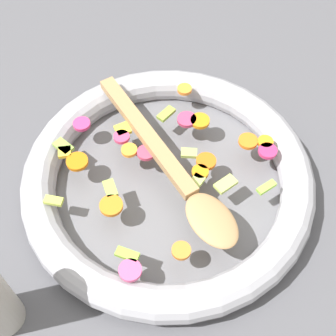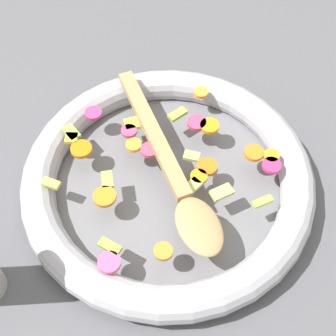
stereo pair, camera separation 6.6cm
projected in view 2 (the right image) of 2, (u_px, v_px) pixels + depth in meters
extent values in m
plane|color=#4C4C51|center=(168.00, 187.00, 0.71)|extent=(4.00, 4.00, 0.00)
cylinder|color=slate|center=(168.00, 185.00, 0.70)|extent=(0.38, 0.38, 0.01)
torus|color=#9E9EA5|center=(168.00, 178.00, 0.69)|extent=(0.43, 0.43, 0.05)
cylinder|color=orange|center=(105.00, 197.00, 0.63)|extent=(0.05, 0.05, 0.01)
cylinder|color=orange|center=(254.00, 153.00, 0.68)|extent=(0.03, 0.03, 0.01)
cylinder|color=orange|center=(210.00, 126.00, 0.71)|extent=(0.04, 0.04, 0.01)
cylinder|color=orange|center=(134.00, 145.00, 0.68)|extent=(0.03, 0.03, 0.01)
cylinder|color=orange|center=(207.00, 167.00, 0.66)|extent=(0.03, 0.03, 0.01)
cylinder|color=orange|center=(81.00, 149.00, 0.68)|extent=(0.04, 0.04, 0.01)
cylinder|color=orange|center=(163.00, 251.00, 0.59)|extent=(0.03, 0.03, 0.01)
cylinder|color=orange|center=(201.00, 92.00, 0.75)|extent=(0.03, 0.03, 0.01)
cylinder|color=orange|center=(271.00, 156.00, 0.67)|extent=(0.03, 0.03, 0.01)
cylinder|color=orange|center=(199.00, 177.00, 0.65)|extent=(0.03, 0.03, 0.01)
cube|color=#89BD3B|center=(110.00, 246.00, 0.59)|extent=(0.03, 0.02, 0.01)
cube|color=#86AE46|center=(71.00, 133.00, 0.70)|extent=(0.03, 0.02, 0.01)
cube|color=#92B040|center=(178.00, 114.00, 0.72)|extent=(0.02, 0.03, 0.01)
cube|color=#A9C55C|center=(192.00, 156.00, 0.67)|extent=(0.03, 0.03, 0.01)
cube|color=#B4C84A|center=(51.00, 183.00, 0.65)|extent=(0.03, 0.02, 0.01)
cube|color=#98D046|center=(263.00, 202.00, 0.63)|extent=(0.02, 0.03, 0.01)
cube|color=#BAD261|center=(222.00, 192.00, 0.64)|extent=(0.02, 0.03, 0.01)
cube|color=#B9D063|center=(190.00, 188.00, 0.64)|extent=(0.02, 0.03, 0.01)
cube|color=#9ABC4A|center=(107.00, 180.00, 0.65)|extent=(0.03, 0.03, 0.01)
cylinder|color=#DD406B|center=(128.00, 132.00, 0.70)|extent=(0.03, 0.03, 0.01)
cylinder|color=#D94E80|center=(109.00, 262.00, 0.58)|extent=(0.03, 0.03, 0.01)
cylinder|color=#C83D5B|center=(147.00, 151.00, 0.68)|extent=(0.03, 0.03, 0.01)
cylinder|color=#CE2E64|center=(272.00, 166.00, 0.66)|extent=(0.04, 0.04, 0.01)
cylinder|color=#C73B62|center=(197.00, 123.00, 0.71)|extent=(0.04, 0.04, 0.01)
cylinder|color=#D83672|center=(93.00, 113.00, 0.72)|extent=(0.04, 0.04, 0.01)
cube|color=yellow|center=(132.00, 124.00, 0.71)|extent=(0.03, 0.03, 0.01)
cube|color=yellow|center=(71.00, 138.00, 0.69)|extent=(0.03, 0.03, 0.01)
cube|color=#A87F51|center=(152.00, 131.00, 0.69)|extent=(0.24, 0.11, 0.01)
ellipsoid|color=#A87F51|center=(199.00, 226.00, 0.60)|extent=(0.10, 0.08, 0.01)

